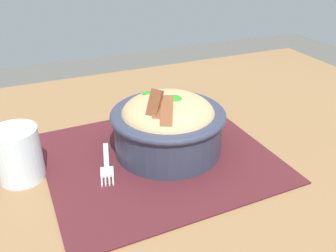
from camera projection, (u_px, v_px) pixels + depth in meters
The scene contains 5 objects.
table at pixel (153, 196), 0.65m from camera, with size 1.40×0.98×0.75m.
placemat at pixel (159, 157), 0.65m from camera, with size 0.39×0.35×0.00m, color #47191E.
bowl at pixel (168, 123), 0.64m from camera, with size 0.23×0.23×0.14m.
fork at pixel (107, 165), 0.62m from camera, with size 0.04×0.13×0.00m.
drinking_glass at pixel (19, 157), 0.58m from camera, with size 0.07×0.07×0.09m.
Camera 1 is at (0.18, 0.48, 1.11)m, focal length 38.43 mm.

